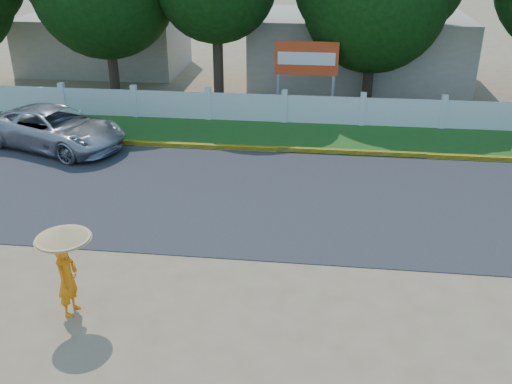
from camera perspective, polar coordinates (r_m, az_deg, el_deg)
ground at (r=12.51m, az=-1.11°, el=-9.32°), size 120.00×120.00×0.00m
road at (r=16.38m, az=1.04°, el=-0.36°), size 60.00×7.00×0.02m
grass_verge at (r=21.21m, az=2.51°, el=5.77°), size 60.00×3.50×0.03m
curb at (r=19.60m, az=2.12°, el=4.30°), size 40.00×0.18×0.16m
fence at (r=22.41m, az=2.84°, el=8.29°), size 40.00×0.10×1.10m
building_near at (r=28.76m, az=10.09°, el=13.92°), size 10.00×6.00×3.20m
building_far at (r=31.87m, az=-14.82°, el=14.22°), size 8.00×5.00×2.80m
vehicle at (r=20.92m, az=-19.42°, el=6.04°), size 5.54×3.90×1.40m
monk_with_parasol at (r=11.62m, az=-18.56°, el=-6.28°), size 1.08×1.08×1.96m
billboard at (r=23.03m, az=5.06°, el=12.79°), size 2.50×0.13×2.95m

